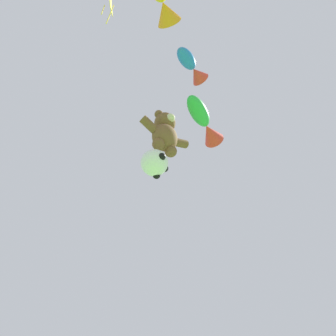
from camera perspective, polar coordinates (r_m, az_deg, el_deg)
name	(u,v)px	position (r m, az deg, el deg)	size (l,w,h in m)	color
teddy_bear_kite	(165,133)	(11.77, -0.54, 6.16)	(2.07, 0.91, 2.10)	brown
soccer_ball_kite	(155,163)	(10.41, -2.34, 0.87)	(0.97, 0.96, 0.89)	white
fish_kite_emerald	(205,123)	(12.39, 6.38, 7.85)	(2.34, 1.59, 0.77)	green
fish_kite_cobalt	(192,67)	(12.24, 4.18, 17.20)	(1.56, 1.00, 0.64)	blue
diamond_kite	(110,4)	(13.63, -10.08, 26.34)	(0.67, 0.83, 2.30)	yellow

